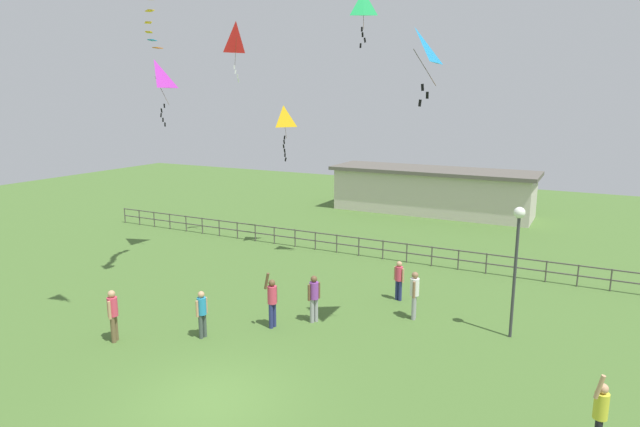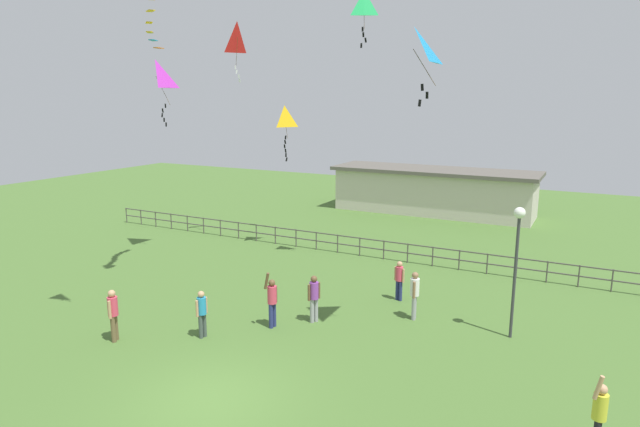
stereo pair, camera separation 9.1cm
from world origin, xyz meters
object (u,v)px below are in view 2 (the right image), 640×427
object	(u,v)px
person_2	(202,311)
kite_5	(238,39)
person_0	(415,292)
kite_2	(414,50)
person_1	(113,312)
kite_0	(364,6)
kite_3	(156,78)
lamppost	(517,244)
person_6	(314,296)
person_5	(272,299)
person_4	(399,278)
kite_1	(285,119)
person_3	(599,413)

from	to	relation	value
person_2	kite_5	size ratio (longest dim) A/B	0.53
person_0	kite_2	world-z (taller)	kite_2
person_1	kite_0	world-z (taller)	kite_0
kite_0	kite_3	xyz separation A→B (m)	(-9.65, -2.28, -2.83)
lamppost	kite_0	world-z (taller)	kite_0
person_6	kite_5	bearing A→B (deg)	137.89
person_1	person_5	size ratio (longest dim) A/B	0.86
person_4	kite_3	distance (m)	14.81
kite_3	person_2	bearing A→B (deg)	-40.62
person_0	person_1	bearing A→B (deg)	-142.15
person_1	person_4	distance (m)	10.36
person_5	kite_1	bearing A→B (deg)	118.50
person_5	kite_2	xyz separation A→B (m)	(4.45, 0.76, 8.02)
person_3	person_6	xyz separation A→B (m)	(-8.92, 3.48, -0.01)
person_0	person_6	distance (m)	3.56
kite_0	kite_5	world-z (taller)	kite_0
person_2	kite_0	bearing A→B (deg)	79.99
person_6	kite_1	xyz separation A→B (m)	(-5.86, 7.81, 5.73)
lamppost	person_6	bearing A→B (deg)	-163.25
person_0	kite_3	xyz separation A→B (m)	(-13.70, 2.20, 7.66)
person_5	kite_2	distance (m)	9.20
person_1	kite_5	size ratio (longest dim) A/B	0.58
person_5	kite_3	bearing A→B (deg)	151.89
person_0	kite_2	size ratio (longest dim) A/B	0.82
person_4	person_1	bearing A→B (deg)	-131.81
person_1	person_2	distance (m)	2.80
person_0	kite_1	size ratio (longest dim) A/B	0.63
person_3	kite_0	size ratio (longest dim) A/B	0.85
person_3	kite_5	size ratio (longest dim) A/B	0.65
lamppost	person_1	xyz separation A→B (m)	(-11.29, -6.23, -2.18)
person_4	person_6	xyz separation A→B (m)	(-1.92, -3.39, 0.07)
person_3	kite_3	xyz separation A→B (m)	(-19.60, 7.57, 7.67)
person_4	person_6	world-z (taller)	person_6
kite_1	kite_2	distance (m)	12.52
kite_0	person_2	bearing A→B (deg)	-100.01
person_0	kite_0	bearing A→B (deg)	132.03
lamppost	kite_3	xyz separation A→B (m)	(-16.99, 2.19, 5.48)
person_2	kite_2	distance (m)	10.42
lamppost	person_3	xyz separation A→B (m)	(2.61, -5.38, -2.20)
person_1	person_6	size ratio (longest dim) A/B	1.02
person_0	person_1	world-z (taller)	person_0
person_6	kite_5	world-z (taller)	kite_5
person_1	person_6	bearing A→B (deg)	40.99
kite_0	person_1	bearing A→B (deg)	-110.29
kite_2	kite_0	bearing A→B (deg)	123.55
person_4	kite_0	distance (m)	11.39
kite_1	kite_3	distance (m)	6.39
person_1	person_2	xyz separation A→B (m)	(2.34, 1.53, -0.08)
person_6	kite_3	distance (m)	13.77
person_1	person_4	bearing A→B (deg)	48.19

